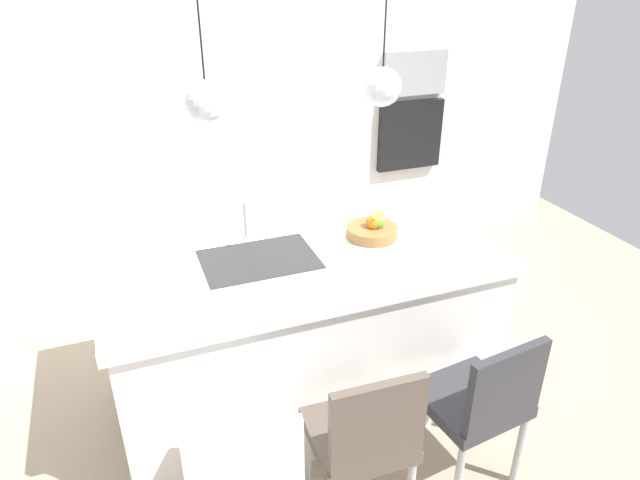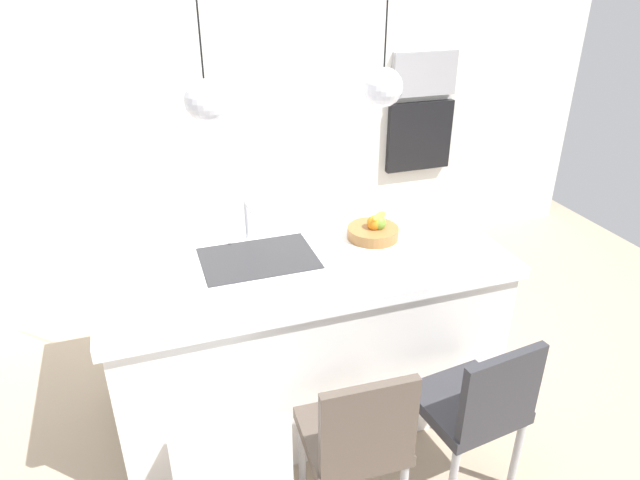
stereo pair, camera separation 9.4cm
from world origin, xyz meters
name	(u,v)px [view 1 (the left image)]	position (x,y,z in m)	size (l,w,h in m)	color
floor	(304,392)	(0.00, 0.00, 0.00)	(6.60, 6.60, 0.00)	tan
back_wall	(225,105)	(0.00, 1.65, 1.30)	(6.00, 0.10, 2.60)	silver
kitchen_island	(303,327)	(0.00, 0.00, 0.46)	(1.99, 1.03, 0.92)	white
sink_basin	(259,260)	(-0.22, 0.00, 0.92)	(0.56, 0.40, 0.02)	#2D2D30
faucet	(247,216)	(-0.22, 0.21, 1.07)	(0.02, 0.17, 0.22)	silver
fruit_bowl	(373,228)	(0.41, 0.03, 0.97)	(0.27, 0.27, 0.15)	#9E6B38
microwave	(414,73)	(1.49, 1.58, 1.44)	(0.54, 0.08, 0.34)	#9E9EA3
oven	(410,135)	(1.49, 1.58, 0.94)	(0.56, 0.08, 0.56)	black
chair_near	(244,473)	(-0.54, -0.85, 0.49)	(0.48, 0.48, 0.85)	white
chair_middle	(364,436)	(-0.03, -0.85, 0.49)	(0.43, 0.43, 0.87)	brown
chair_far	(480,401)	(0.54, -0.85, 0.49)	(0.47, 0.45, 0.85)	#333338
pendant_light_left	(206,101)	(-0.41, 0.00, 1.72)	(0.18, 0.18, 0.78)	silver
pendant_light_right	(382,86)	(0.41, 0.00, 1.72)	(0.18, 0.18, 0.78)	silver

